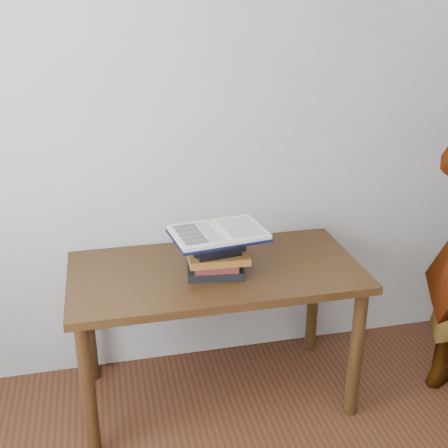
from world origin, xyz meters
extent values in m
cube|color=beige|center=(0.00, 1.75, 1.30)|extent=(3.50, 0.04, 2.60)
cube|color=#3E240F|center=(0.01, 1.38, 0.68)|extent=(1.30, 0.65, 0.04)
cylinder|color=#3E240F|center=(-0.59, 1.11, 0.33)|extent=(0.06, 0.06, 0.66)
cylinder|color=#3E240F|center=(0.60, 1.11, 0.33)|extent=(0.06, 0.06, 0.66)
cylinder|color=#3E240F|center=(-0.59, 1.65, 0.33)|extent=(0.06, 0.06, 0.66)
cylinder|color=#3E240F|center=(0.60, 1.65, 0.33)|extent=(0.06, 0.06, 0.66)
cube|color=black|center=(-0.01, 1.33, 0.72)|extent=(0.26, 0.19, 0.04)
cube|color=maroon|center=(-0.01, 1.33, 0.75)|extent=(0.20, 0.17, 0.03)
cube|color=#956221|center=(0.01, 1.32, 0.78)|extent=(0.27, 0.17, 0.03)
cube|color=black|center=(0.00, 1.34, 0.81)|extent=(0.21, 0.16, 0.03)
cube|color=black|center=(0.00, 1.32, 0.84)|extent=(0.24, 0.17, 0.03)
cube|color=black|center=(-0.01, 1.33, 0.87)|extent=(0.21, 0.17, 0.03)
cube|color=black|center=(0.00, 1.31, 0.89)|extent=(0.42, 0.32, 0.01)
cube|color=beige|center=(-0.09, 1.30, 0.91)|extent=(0.22, 0.28, 0.02)
cube|color=beige|center=(0.10, 1.32, 0.91)|extent=(0.22, 0.28, 0.02)
cylinder|color=beige|center=(0.00, 1.31, 0.90)|extent=(0.05, 0.26, 0.01)
cube|color=black|center=(-0.13, 1.38, 0.92)|extent=(0.10, 0.05, 0.00)
cube|color=black|center=(-0.12, 1.34, 0.92)|extent=(0.10, 0.05, 0.00)
cube|color=black|center=(-0.12, 1.29, 0.92)|extent=(0.10, 0.05, 0.00)
cube|color=black|center=(-0.11, 1.25, 0.92)|extent=(0.10, 0.05, 0.00)
cube|color=black|center=(-0.11, 1.20, 0.92)|extent=(0.10, 0.05, 0.00)
cube|color=silver|center=(-0.04, 1.30, 0.92)|extent=(0.08, 0.22, 0.00)
cube|color=silver|center=(0.10, 1.32, 0.92)|extent=(0.18, 0.23, 0.00)
camera|label=1|loc=(-0.45, -0.82, 1.85)|focal=45.00mm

